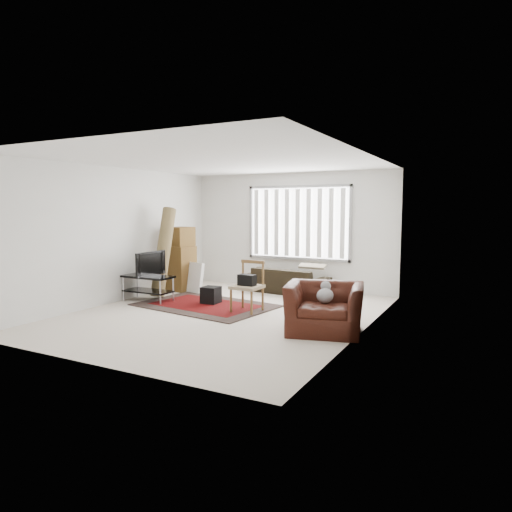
{
  "coord_description": "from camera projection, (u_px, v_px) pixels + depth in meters",
  "views": [
    {
      "loc": [
        4.23,
        -6.82,
        1.89
      ],
      "look_at": [
        0.53,
        0.23,
        1.05
      ],
      "focal_mm": 32.0,
      "sensor_mm": 36.0,
      "label": 1
    }
  ],
  "objects": [
    {
      "name": "room",
      "position": [
        239.0,
        215.0,
        8.4
      ],
      "size": [
        6.0,
        6.02,
        2.71
      ],
      "color": "beige",
      "rests_on": "ground"
    },
    {
      "name": "tv",
      "position": [
        148.0,
        263.0,
        9.19
      ],
      "size": [
        0.11,
        0.86,
        0.49
      ],
      "primitive_type": "imported",
      "rotation": [
        0.0,
        0.0,
        1.57
      ],
      "color": "black",
      "rests_on": "tv_stand"
    },
    {
      "name": "tv_stand",
      "position": [
        148.0,
        283.0,
        9.23
      ],
      "size": [
        1.06,
        0.48,
        0.53
      ],
      "color": "black",
      "rests_on": "ground"
    },
    {
      "name": "rolled_rug",
      "position": [
        163.0,
        252.0,
        9.75
      ],
      "size": [
        0.42,
        0.91,
        1.91
      ],
      "primitive_type": "cylinder",
      "rotation": [
        -0.32,
        0.0,
        0.16
      ],
      "color": "brown",
      "rests_on": "ground"
    },
    {
      "name": "persian_rug",
      "position": [
        206.0,
        305.0,
        8.84
      ],
      "size": [
        2.76,
        2.04,
        0.02
      ],
      "color": "black",
      "rests_on": "ground"
    },
    {
      "name": "sofa",
      "position": [
        287.0,
        276.0,
        10.21
      ],
      "size": [
        1.97,
        1.0,
        0.73
      ],
      "primitive_type": "imported",
      "rotation": [
        0.0,
        0.0,
        3.05
      ],
      "color": "black",
      "rests_on": "ground"
    },
    {
      "name": "armchair",
      "position": [
        325.0,
        304.0,
        6.93
      ],
      "size": [
        1.36,
        1.26,
        0.85
      ],
      "rotation": [
        0.0,
        0.0,
        0.25
      ],
      "color": "#38130B",
      "rests_on": "ground"
    },
    {
      "name": "moving_boxes",
      "position": [
        181.0,
        261.0,
        10.46
      ],
      "size": [
        0.68,
        0.64,
        1.46
      ],
      "color": "brown",
      "rests_on": "ground"
    },
    {
      "name": "white_flatpack",
      "position": [
        194.0,
        278.0,
        10.19
      ],
      "size": [
        0.56,
        0.31,
        0.68
      ],
      "primitive_type": "cube",
      "rotation": [
        -0.17,
        0.0,
        -0.24
      ],
      "color": "silver",
      "rests_on": "ground"
    },
    {
      "name": "subwoofer",
      "position": [
        211.0,
        295.0,
        8.99
      ],
      "size": [
        0.34,
        0.34,
        0.32
      ],
      "primitive_type": "cube",
      "rotation": [
        0.0,
        0.0,
        0.06
      ],
      "color": "black",
      "rests_on": "persian_rug"
    },
    {
      "name": "side_chair",
      "position": [
        248.0,
        284.0,
        8.25
      ],
      "size": [
        0.51,
        0.51,
        0.93
      ],
      "rotation": [
        0.0,
        0.0,
        -0.01
      ],
      "color": "#857557",
      "rests_on": "ground"
    }
  ]
}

